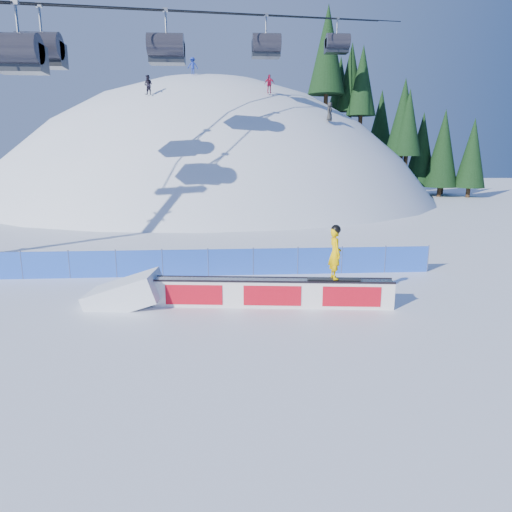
{
  "coord_description": "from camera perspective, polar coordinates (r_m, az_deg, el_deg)",
  "views": [
    {
      "loc": [
        1.77,
        -15.18,
        5.35
      ],
      "look_at": [
        2.97,
        2.32,
        1.36
      ],
      "focal_mm": 32.0,
      "sensor_mm": 36.0,
      "label": 1
    }
  ],
  "objects": [
    {
      "name": "snow_ramp",
      "position": [
        17.21,
        -15.97,
        -5.82
      ],
      "size": [
        2.87,
        1.97,
        1.69
      ],
      "primitive_type": null,
      "rotation": [
        0.0,
        -0.31,
        -0.11
      ],
      "color": "white",
      "rests_on": "ground"
    },
    {
      "name": "snow_hill",
      "position": [
        61.79,
        -5.35,
        -9.45
      ],
      "size": [
        64.0,
        64.0,
        64.0
      ],
      "color": "white",
      "rests_on": "ground"
    },
    {
      "name": "ground",
      "position": [
        16.19,
        -10.04,
        -6.69
      ],
      "size": [
        160.0,
        160.0,
        0.0
      ],
      "primitive_type": "plane",
      "color": "white",
      "rests_on": "ground"
    },
    {
      "name": "rail_box",
      "position": [
        16.21,
        2.05,
        -4.61
      ],
      "size": [
        8.48,
        1.5,
        1.02
      ],
      "rotation": [
        0.0,
        0.0,
        -0.11
      ],
      "color": "white",
      "rests_on": "ground"
    },
    {
      "name": "safety_fence",
      "position": [
        20.32,
        -8.81,
        -0.86
      ],
      "size": [
        22.05,
        0.05,
        1.3
      ],
      "color": "blue",
      "rests_on": "ground"
    },
    {
      "name": "snowboarder",
      "position": [
        15.97,
        9.85,
        0.39
      ],
      "size": [
        1.88,
        0.69,
        1.94
      ],
      "rotation": [
        0.0,
        0.0,
        1.67
      ],
      "color": "black",
      "rests_on": "rail_box"
    },
    {
      "name": "chairlift",
      "position": [
        44.3,
        0.06,
        27.91
      ],
      "size": [
        40.8,
        41.7,
        22.0
      ],
      "color": "#8E949B",
      "rests_on": "ground"
    },
    {
      "name": "treeline",
      "position": [
        60.76,
        16.31,
        17.33
      ],
      "size": [
        24.36,
        11.12,
        22.0
      ],
      "color": "#322114",
      "rests_on": "ground"
    },
    {
      "name": "distant_skiers",
      "position": [
        46.07,
        -3.86,
        20.73
      ],
      "size": [
        17.14,
        8.29,
        6.68
      ],
      "color": "black",
      "rests_on": "ground"
    }
  ]
}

